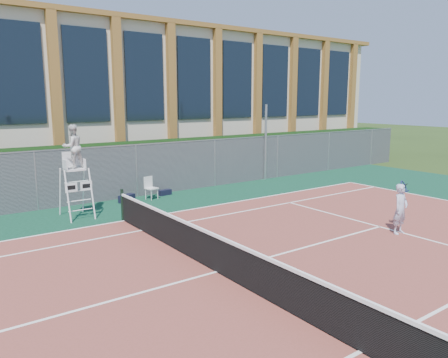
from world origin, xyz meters
TOP-DOWN VIEW (x-y plane):
  - ground at (0.00, 0.00)m, footprint 120.00×120.00m
  - apron at (0.00, 1.00)m, footprint 36.00×20.00m
  - tennis_court at (0.00, 0.00)m, footprint 23.77×10.97m
  - tennis_net at (0.00, 0.00)m, footprint 0.10×11.30m
  - fence at (0.00, 8.80)m, footprint 40.00×0.06m
  - hedge at (0.00, 10.00)m, footprint 40.00×1.40m
  - building at (0.00, 17.95)m, footprint 45.00×10.60m
  - steel_pole at (9.08, 8.70)m, footprint 0.12×0.12m
  - umpire_chair at (-1.11, 7.04)m, footprint 0.91×1.40m
  - plastic_chair at (2.24, 8.07)m, footprint 0.53×0.53m
  - sports_bag_near at (1.22, 8.11)m, footprint 0.76×0.53m
  - sports_bag_far at (3.08, 8.37)m, footprint 0.61×0.32m
  - tennis_player at (6.27, -0.76)m, footprint 0.89×0.62m

SIDE VIEW (x-z plane):
  - ground at x=0.00m, z-range 0.00..0.00m
  - apron at x=0.00m, z-range 0.00..0.01m
  - tennis_court at x=0.00m, z-range 0.01..0.03m
  - sports_bag_far at x=3.08m, z-range 0.01..0.24m
  - sports_bag_near at x=1.22m, z-range 0.01..0.31m
  - tennis_net at x=0.00m, z-range -0.01..1.09m
  - plastic_chair at x=2.24m, z-range 0.09..1.03m
  - tennis_player at x=6.27m, z-range 0.02..1.59m
  - fence at x=0.00m, z-range 0.00..2.20m
  - hedge at x=0.00m, z-range 0.00..2.20m
  - steel_pole at x=9.08m, z-range 0.00..3.83m
  - umpire_chair at x=-1.11m, z-range 0.75..4.02m
  - building at x=0.00m, z-range 0.03..8.26m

